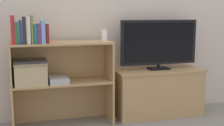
{
  "coord_description": "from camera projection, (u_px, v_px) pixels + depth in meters",
  "views": [
    {
      "loc": [
        -0.86,
        -2.8,
        1.1
      ],
      "look_at": [
        0.0,
        0.17,
        0.59
      ],
      "focal_mm": 50.0,
      "sensor_mm": 36.0,
      "label": 1
    }
  ],
  "objects": [
    {
      "name": "bookshelf_lower_tier",
      "position": [
        62.0,
        95.0,
        3.1
      ],
      "size": [
        0.96,
        0.34,
        0.44
      ],
      "color": "tan",
      "rests_on": "ground_plane"
    },
    {
      "name": "book_ivory",
      "position": [
        28.0,
        30.0,
        2.79
      ],
      "size": [
        0.03,
        0.14,
        0.24
      ],
      "color": "silver",
      "rests_on": "bookshelf_upper_tier"
    },
    {
      "name": "bookshelf_upper_tier",
      "position": [
        61.0,
        55.0,
        3.03
      ],
      "size": [
        0.96,
        0.34,
        0.38
      ],
      "color": "tan",
      "rests_on": "bookshelf_lower_tier"
    },
    {
      "name": "storage_basket_left",
      "position": [
        31.0,
        72.0,
        2.9
      ],
      "size": [
        0.3,
        0.31,
        0.21
      ],
      "color": "tan",
      "rests_on": "bookshelf_lower_tier"
    },
    {
      "name": "book_forest",
      "position": [
        17.0,
        33.0,
        2.77
      ],
      "size": [
        0.03,
        0.12,
        0.19
      ],
      "color": "#286638",
      "rests_on": "bookshelf_upper_tier"
    },
    {
      "name": "book_maroon",
      "position": [
        47.0,
        34.0,
        2.84
      ],
      "size": [
        0.02,
        0.14,
        0.17
      ],
      "color": "maroon",
      "rests_on": "bookshelf_upper_tier"
    },
    {
      "name": "baby_monitor",
      "position": [
        104.0,
        35.0,
        3.06
      ],
      "size": [
        0.05,
        0.04,
        0.14
      ],
      "color": "white",
      "rests_on": "bookshelf_upper_tier"
    },
    {
      "name": "book_olive",
      "position": [
        32.0,
        29.0,
        2.8
      ],
      "size": [
        0.02,
        0.14,
        0.25
      ],
      "color": "olive",
      "rests_on": "bookshelf_upper_tier"
    },
    {
      "name": "magazine_stack",
      "position": [
        58.0,
        79.0,
        2.97
      ],
      "size": [
        0.18,
        0.26,
        0.06
      ],
      "color": "#B2B2B7",
      "rests_on": "bookshelf_lower_tier"
    },
    {
      "name": "laptop",
      "position": [
        30.0,
        61.0,
        2.89
      ],
      "size": [
        0.3,
        0.24,
        0.02
      ],
      "color": "#2D2D33",
      "rests_on": "storage_basket_left"
    },
    {
      "name": "book_plum",
      "position": [
        39.0,
        33.0,
        2.82
      ],
      "size": [
        0.03,
        0.15,
        0.18
      ],
      "color": "#6B2D66",
      "rests_on": "bookshelf_upper_tier"
    },
    {
      "name": "tv_stand",
      "position": [
        158.0,
        92.0,
        3.35
      ],
      "size": [
        0.94,
        0.4,
        0.5
      ],
      "color": "tan",
      "rests_on": "ground_plane"
    },
    {
      "name": "book_teal",
      "position": [
        35.0,
        34.0,
        2.81
      ],
      "size": [
        0.03,
        0.14,
        0.17
      ],
      "color": "#1E7075",
      "rests_on": "bookshelf_upper_tier"
    },
    {
      "name": "book_charcoal",
      "position": [
        24.0,
        30.0,
        2.78
      ],
      "size": [
        0.03,
        0.15,
        0.24
      ],
      "color": "#232328",
      "rests_on": "bookshelf_upper_tier"
    },
    {
      "name": "wall_back",
      "position": [
        106.0,
        2.0,
        3.26
      ],
      "size": [
        10.0,
        0.05,
        2.4
      ],
      "color": "beige",
      "rests_on": "ground_plane"
    },
    {
      "name": "ground_plane",
      "position": [
        117.0,
        125.0,
        3.07
      ],
      "size": [
        16.0,
        16.0,
        0.0
      ],
      "primitive_type": "plane",
      "color": "gray"
    },
    {
      "name": "book_crimson",
      "position": [
        13.0,
        30.0,
        2.75
      ],
      "size": [
        0.03,
        0.13,
        0.25
      ],
      "color": "#B22328",
      "rests_on": "bookshelf_upper_tier"
    },
    {
      "name": "book_skyblue",
      "position": [
        43.0,
        32.0,
        2.83
      ],
      "size": [
        0.04,
        0.15,
        0.2
      ],
      "color": "#709ECC",
      "rests_on": "bookshelf_upper_tier"
    },
    {
      "name": "tv",
      "position": [
        159.0,
        43.0,
        3.26
      ],
      "size": [
        0.84,
        0.14,
        0.52
      ],
      "color": "black",
      "rests_on": "tv_stand"
    },
    {
      "name": "book_navy",
      "position": [
        21.0,
        32.0,
        2.77
      ],
      "size": [
        0.03,
        0.14,
        0.21
      ],
      "color": "navy",
      "rests_on": "bookshelf_upper_tier"
    }
  ]
}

